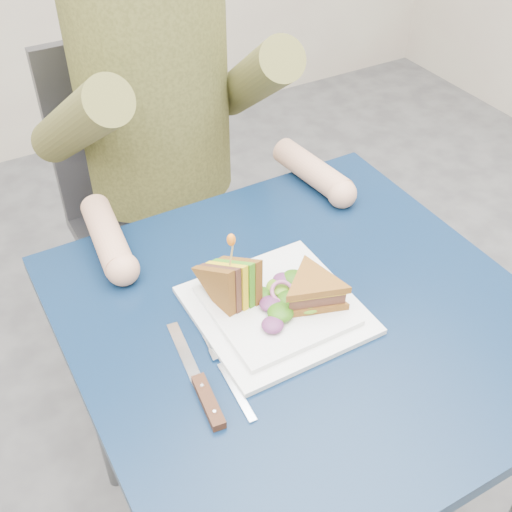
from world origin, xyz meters
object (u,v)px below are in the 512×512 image
diner (154,73)px  fork (229,378)px  sandwich_flat (313,290)px  table (302,345)px  sandwich_upright (233,284)px  chair (153,193)px  plate (276,308)px  knife (204,392)px

diner → fork: bearing=-104.6°
sandwich_flat → fork: sandwich_flat is taller
sandwich_flat → table: bearing=-175.2°
sandwich_upright → fork: bearing=-120.1°
chair → diner: diner is taller
diner → fork: (-0.17, -0.66, -0.18)m
plate → sandwich_flat: 0.07m
table → plate: size_ratio=2.88×
sandwich_upright → chair: bearing=81.5°
chair → diner: 0.39m
sandwich_flat → sandwich_upright: bearing=147.9°
chair → sandwich_flat: bearing=-88.8°
chair → sandwich_flat: 0.75m
table → sandwich_upright: bearing=143.5°
diner → knife: size_ratio=3.36×
table → fork: fork is taller
chair → plate: (-0.04, -0.69, 0.20)m
diner → sandwich_flat: (0.02, -0.60, -0.14)m
plate → fork: bearing=-147.0°
plate → sandwich_flat: sandwich_flat is taller
chair → plate: 0.71m
fork → knife: 0.05m
diner → sandwich_upright: 0.55m
sandwich_upright → knife: bearing=-131.5°
chair → diner: size_ratio=1.25×
plate → sandwich_flat: size_ratio=1.67×
chair → knife: chair is taller
fork → table: bearing=19.1°
plate → sandwich_upright: (-0.06, 0.04, 0.05)m
fork → knife: (-0.05, -0.01, 0.00)m
table → sandwich_upright: (-0.10, 0.07, 0.13)m
plate → sandwich_upright: bearing=141.5°
plate → sandwich_flat: bearing=-24.4°
sandwich_flat → diner: bearing=91.5°
sandwich_upright → fork: 0.16m
plate → chair: bearing=86.7°
sandwich_upright → plate: bearing=-38.5°
table → chair: size_ratio=0.81×
diner → sandwich_upright: size_ratio=5.31×
sandwich_upright → knife: 0.19m
chair → diner: bearing=-90.0°
table → fork: (-0.17, -0.06, 0.08)m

